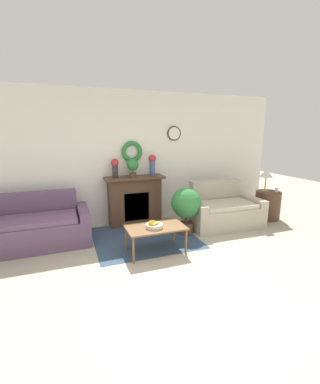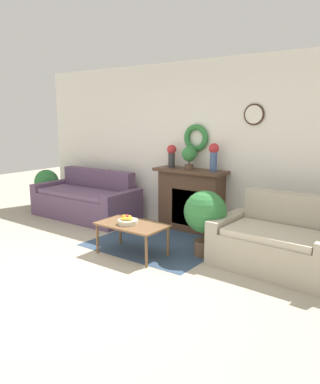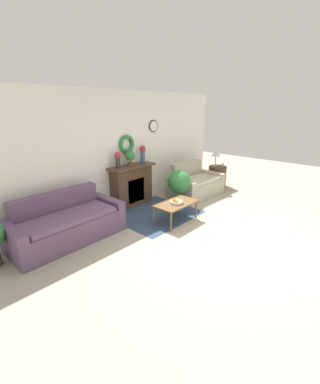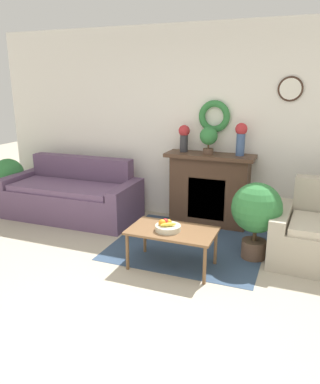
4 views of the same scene
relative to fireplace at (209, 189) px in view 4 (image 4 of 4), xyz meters
name	(u,v)px [view 4 (image 4 of 4)]	position (x,y,z in m)	size (l,w,h in m)	color
ground_plane	(125,325)	(-0.05, -2.54, -0.51)	(16.00, 16.00, 0.00)	#ADA38E
floor_rug	(189,244)	(-0.04, -0.79, -0.51)	(1.80, 1.64, 0.01)	#334760
wall_back	(212,126)	(-0.05, 0.21, 0.84)	(6.80, 0.15, 2.70)	white
fireplace	(209,189)	(0.00, 0.00, 0.00)	(1.20, 0.41, 1.01)	#4C3323
couch_left	(72,196)	(-1.98, -0.44, -0.20)	(2.01, 0.94, 0.85)	#604766
coffee_table	(172,234)	(-0.04, -1.42, -0.12)	(0.93, 0.54, 0.43)	brown
fruit_bowl	(167,227)	(-0.08, -1.46, -0.04)	(0.27, 0.27, 0.12)	beige
vase_on_mantel_left	(184,136)	(-0.38, 0.01, 0.71)	(0.16, 0.16, 0.37)	#2D2D33
vase_on_mantel_right	(241,137)	(0.39, 0.01, 0.75)	(0.16, 0.16, 0.43)	#3D5684
potted_plant_on_mantel	(209,137)	(-0.03, -0.01, 0.72)	(0.24, 0.24, 0.36)	brown
potted_plant_floor_by_couch	(9,176)	(-3.19, -0.38, -0.02)	(0.49, 0.49, 0.78)	brown
potted_plant_floor_by_loveseat	(256,211)	(0.76, -0.87, 0.05)	(0.56, 0.56, 0.88)	brown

